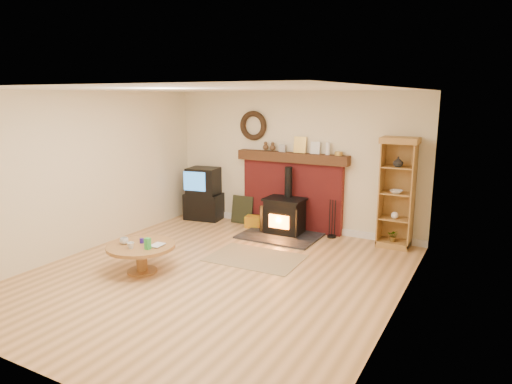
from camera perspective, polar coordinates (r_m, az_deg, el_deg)
The scene contains 11 objects.
ground at distance 6.66m, azimuth -5.21°, elevation -10.32°, with size 5.50×5.50×0.00m, color #A97A46.
room_shell at distance 6.30m, azimuth -5.16°, elevation 4.59°, with size 5.02×5.52×2.61m.
chimney_breast at distance 8.68m, azimuth 4.51°, elevation 0.50°, with size 2.20×0.22×1.78m.
wood_stove at distance 8.42m, azimuth 3.50°, elevation -3.16°, with size 1.40×1.00×1.24m.
area_rug at distance 7.28m, azimuth -0.05°, elevation -8.26°, with size 1.43×0.98×0.01m, color brown.
tv_unit at distance 9.49m, azimuth -6.54°, elevation -0.33°, with size 0.80×0.62×1.07m.
curio_cabinet at distance 7.96m, azimuth 17.22°, elevation -0.09°, with size 0.60×0.43×1.86m.
firelog_box at distance 8.89m, azimuth -0.12°, elevation -3.75°, with size 0.36×0.23×0.23m, color #DEE90B.
leaning_painting at distance 9.15m, azimuth -1.74°, elevation -2.23°, with size 0.46×0.03×0.56m, color black.
fire_tools at distance 8.38m, azimuth 9.46°, elevation -4.76°, with size 0.16×0.16×0.70m.
coffee_table at distance 6.83m, azimuth -14.20°, elevation -7.02°, with size 0.98×0.98×0.58m.
Camera 1 is at (3.46, -5.11, 2.52)m, focal length 32.00 mm.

